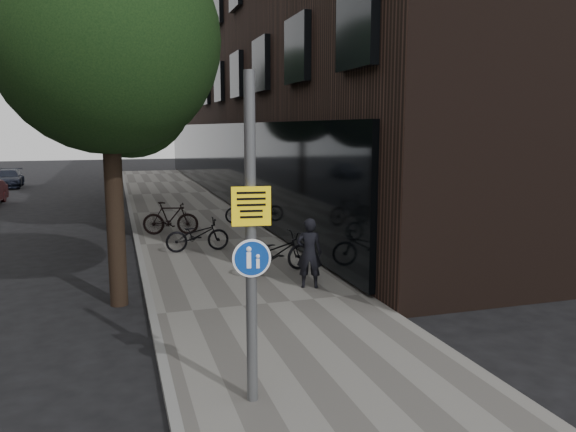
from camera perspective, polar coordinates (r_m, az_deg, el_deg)
name	(u,v)px	position (r m, az deg, el deg)	size (l,w,h in m)	color
ground	(310,381)	(8.47, 2.26, -16.41)	(120.00, 120.00, 0.00)	black
sidewalk	(212,242)	(17.80, -7.74, -2.66)	(4.50, 60.00, 0.12)	slate
curb_edge	(138,247)	(17.59, -15.00, -3.02)	(0.15, 60.00, 0.13)	slate
building_right_dark_brick	(324,26)	(31.69, 3.71, 18.74)	(12.00, 40.00, 18.00)	black
street_tree_near	(111,51)	(11.94, -17.55, 15.69)	(4.40, 4.40, 7.50)	black
street_tree_mid	(112,83)	(20.41, -17.48, 12.76)	(5.00, 5.00, 7.80)	black
street_tree_far	(112,97)	(29.39, -17.45, 11.49)	(5.00, 5.00, 7.80)	black
signpost	(251,241)	(7.01, -3.79, -2.51)	(0.48, 0.14, 4.19)	#595B5E
pedestrian	(309,253)	(12.36, 2.17, -3.77)	(0.57, 0.37, 1.56)	black
parked_bike_facade_near	(277,253)	(13.68, -1.17, -3.74)	(0.66, 1.89, 0.99)	black
parked_bike_facade_far	(245,210)	(20.93, -4.40, 0.63)	(0.45, 1.58, 0.95)	black
parked_bike_curb_near	(197,235)	(16.24, -9.19, -1.91)	(0.63, 1.80, 0.94)	black
parked_bike_curb_far	(171,218)	(18.89, -11.85, -0.22)	(0.52, 1.82, 1.10)	black
parked_car_far	(9,178)	(38.31, -26.51, 3.44)	(1.52, 3.75, 1.09)	black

